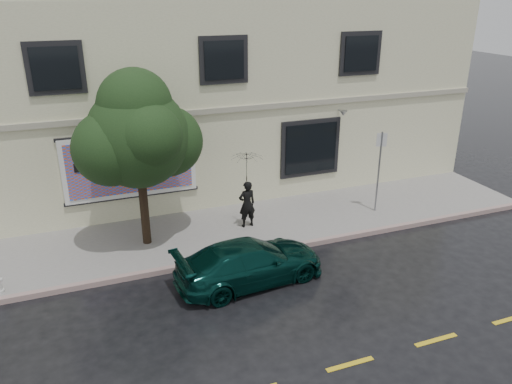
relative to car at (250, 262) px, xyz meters
name	(u,v)px	position (x,y,z in m)	size (l,w,h in m)	color
ground	(283,280)	(0.85, -0.26, -0.58)	(90.00, 90.00, 0.00)	black
sidewalk	(243,228)	(0.85, 2.99, -0.51)	(20.00, 3.50, 0.15)	gray
curb	(263,252)	(0.85, 1.24, -0.51)	(20.00, 0.18, 0.16)	gray
road_marking	(350,364)	(0.85, -3.76, -0.58)	(19.00, 0.12, 0.01)	gold
building	(195,91)	(0.85, 8.74, 2.91)	(20.00, 8.12, 7.00)	beige
billboard	(131,166)	(-2.35, 4.66, 1.47)	(4.30, 0.16, 2.20)	white
car	(250,262)	(0.00, 0.00, 0.00)	(1.77, 4.02, 1.17)	#072C27
pedestrian	(247,204)	(0.96, 2.92, 0.34)	(0.56, 0.37, 1.55)	black
umbrella	(247,169)	(0.96, 2.92, 1.51)	(1.08, 1.08, 0.80)	black
street_tree	(138,137)	(-2.26, 2.94, 2.86)	(2.88, 2.88, 4.75)	black
sign_pole	(379,165)	(5.53, 2.51, 1.24)	(0.33, 0.15, 2.81)	gray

